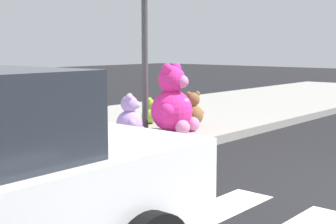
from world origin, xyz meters
The scene contains 7 objects.
sidewalk centered at (0.00, 5.20, 0.07)m, with size 28.00×4.40×0.15m, color #9E9B93.
sign_pole centered at (1.00, 4.40, 1.85)m, with size 0.56×0.11×3.20m.
plush_pink_large centered at (1.09, 3.81, 0.62)m, with size 0.89×0.83×1.18m.
plush_lavender centered at (0.31, 4.06, 0.43)m, with size 0.50×0.50×0.70m.
plush_brown centered at (1.83, 3.98, 0.41)m, with size 0.46×0.46×0.64m.
plush_yellow centered at (0.22, 4.97, 0.37)m, with size 0.40×0.39×0.55m.
plush_lime centered at (1.47, 4.76, 0.35)m, with size 0.34×0.36×0.49m.
Camera 1 is at (-5.19, -1.52, 1.61)m, focal length 51.84 mm.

